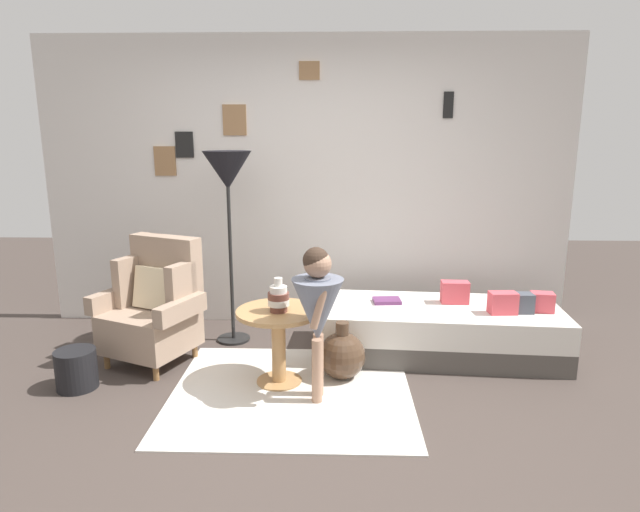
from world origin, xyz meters
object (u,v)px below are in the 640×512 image
vase_striped (279,298)px  magazine_basket (76,369)px  demijohn_near (342,355)px  floor_lamp (228,178)px  daybed (439,330)px  person_child (318,305)px  side_table (278,331)px  book_on_daybed (387,301)px  armchair (155,307)px

vase_striped → magazine_basket: (-1.42, -0.09, -0.50)m
demijohn_near → floor_lamp: bearing=142.5°
vase_striped → floor_lamp: 1.23m
daybed → vase_striped: 1.44m
vase_striped → person_child: (0.28, -0.21, 0.02)m
daybed → person_child: bearing=-139.8°
side_table → person_child: bearing=-40.1°
vase_striped → demijohn_near: vase_striped is taller
person_child → vase_striped: bearing=142.7°
daybed → side_table: (-1.24, -0.57, 0.19)m
person_child → demijohn_near: (0.17, 0.33, -0.49)m
person_child → demijohn_near: bearing=63.6°
book_on_daybed → magazine_basket: book_on_daybed is taller
side_table → magazine_basket: (-1.41, -0.12, -0.25)m
side_table → person_child: size_ratio=0.56×
armchair → vase_striped: size_ratio=4.03×
armchair → vase_striped: (1.01, -0.41, 0.21)m
daybed → demijohn_near: 0.92m
person_child → side_table: bearing=139.9°
demijohn_near → vase_striped: bearing=-164.4°
side_table → book_on_daybed: size_ratio=2.68×
daybed → floor_lamp: bearing=172.0°
book_on_daybed → magazine_basket: size_ratio=0.79×
daybed → side_table: bearing=-155.4°
daybed → vase_striped: vase_striped is taller
demijohn_near → book_on_daybed: bearing=56.7°
person_child → book_on_daybed: (0.54, 0.90, -0.25)m
vase_striped → floor_lamp: (-0.49, 0.84, 0.75)m
side_table → daybed: bearing=24.6°
book_on_daybed → magazine_basket: 2.38m
armchair → demijohn_near: size_ratio=2.27×
floor_lamp → magazine_basket: bearing=-135.0°
side_table → demijohn_near: 0.51m
armchair → demijohn_near: bearing=-11.1°
book_on_daybed → side_table: bearing=-141.2°
armchair → side_table: (1.00, -0.38, -0.04)m
armchair → daybed: size_ratio=0.50×
armchair → floor_lamp: bearing=39.6°
side_table → book_on_daybed: bearing=38.8°
armchair → magazine_basket: 0.71m
floor_lamp → book_on_daybed: floor_lamp is taller
armchair → demijohn_near: armchair is taller
armchair → side_table: 1.07m
daybed → magazine_basket: bearing=-165.4°
vase_striped → book_on_daybed: (0.81, 0.69, -0.23)m
floor_lamp → demijohn_near: size_ratio=3.78×
armchair → magazine_basket: bearing=-129.3°
armchair → vase_striped: bearing=-22.0°
person_child → book_on_daybed: person_child is taller
vase_striped → side_table: bearing=105.7°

